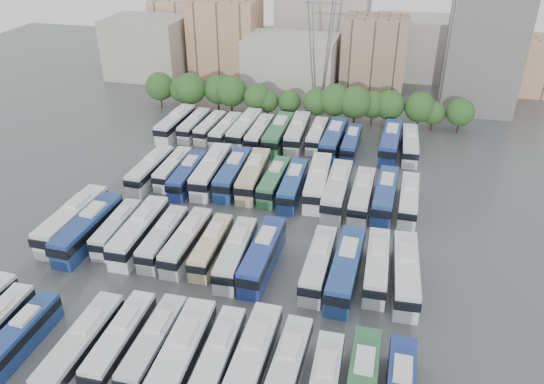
% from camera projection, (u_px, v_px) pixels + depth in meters
% --- Properties ---
extents(ground, '(220.00, 220.00, 0.00)m').
position_uv_depth(ground, '(240.00, 233.00, 70.59)').
color(ground, '#424447').
rests_on(ground, ground).
extents(tree_line, '(65.60, 7.72, 8.08)m').
position_uv_depth(tree_line, '(293.00, 98.00, 104.37)').
color(tree_line, black).
rests_on(tree_line, ground).
extents(city_buildings, '(102.00, 35.00, 20.00)m').
position_uv_depth(city_buildings, '(295.00, 43.00, 129.11)').
color(city_buildings, '#9E998E').
rests_on(city_buildings, ground).
extents(apartment_tower, '(14.00, 14.00, 26.00)m').
position_uv_depth(apartment_tower, '(484.00, 45.00, 106.20)').
color(apartment_tower, silver).
rests_on(apartment_tower, ground).
extents(electricity_pylon, '(9.00, 6.91, 33.83)m').
position_uv_depth(electricity_pylon, '(322.00, 16.00, 103.34)').
color(electricity_pylon, slate).
rests_on(electricity_pylon, ground).
extents(bus_r0_s2, '(2.56, 10.87, 3.40)m').
position_uv_depth(bus_r0_s2, '(20.00, 337.00, 51.70)').
color(bus_r0_s2, navy).
rests_on(bus_r0_s2, ground).
extents(bus_r0_s4, '(2.81, 12.31, 3.85)m').
position_uv_depth(bus_r0_s4, '(82.00, 346.00, 50.37)').
color(bus_r0_s4, silver).
rests_on(bus_r0_s4, ground).
extents(bus_r0_s5, '(2.62, 11.46, 3.59)m').
position_uv_depth(bus_r0_s5, '(121.00, 340.00, 51.19)').
color(bus_r0_s5, white).
rests_on(bus_r0_s5, ground).
extents(bus_r0_s6, '(2.52, 11.44, 3.59)m').
position_uv_depth(bus_r0_s6, '(154.00, 344.00, 50.74)').
color(bus_r0_s6, silver).
rests_on(bus_r0_s6, ground).
extents(bus_r0_s7, '(3.34, 13.62, 4.25)m').
position_uv_depth(bus_r0_s7, '(180.00, 361.00, 48.52)').
color(bus_r0_s7, white).
rests_on(bus_r0_s7, ground).
extents(bus_r0_s8, '(2.75, 11.47, 3.58)m').
position_uv_depth(bus_r0_s8, '(218.00, 359.00, 49.15)').
color(bus_r0_s8, white).
rests_on(bus_r0_s8, ground).
extents(bus_r0_s9, '(2.91, 12.98, 4.07)m').
position_uv_depth(bus_r0_s9, '(252.00, 363.00, 48.38)').
color(bus_r0_s9, silver).
rests_on(bus_r0_s9, ground).
extents(bus_r0_s10, '(2.86, 11.82, 3.69)m').
position_uv_depth(bus_r0_s10, '(287.00, 372.00, 47.74)').
color(bus_r0_s10, silver).
rests_on(bus_r0_s10, ground).
extents(bus_r1_s0, '(3.23, 13.55, 4.23)m').
position_uv_depth(bus_r1_s0, '(73.00, 220.00, 69.59)').
color(bus_r1_s0, silver).
rests_on(bus_r1_s0, ground).
extents(bus_r1_s1, '(3.19, 13.30, 4.15)m').
position_uv_depth(bus_r1_s1, '(89.00, 228.00, 67.86)').
color(bus_r1_s1, navy).
rests_on(bus_r1_s1, ground).
extents(bus_r1_s2, '(2.72, 10.93, 3.41)m').
position_uv_depth(bus_r1_s2, '(117.00, 228.00, 68.59)').
color(bus_r1_s2, silver).
rests_on(bus_r1_s2, ground).
extents(bus_r1_s3, '(2.99, 12.93, 4.05)m').
position_uv_depth(bus_r1_s3, '(140.00, 231.00, 67.36)').
color(bus_r1_s3, silver).
rests_on(bus_r1_s3, ground).
extents(bus_r1_s4, '(2.69, 11.48, 3.59)m').
position_uv_depth(bus_r1_s4, '(163.00, 238.00, 66.47)').
color(bus_r1_s4, silver).
rests_on(bus_r1_s4, ground).
extents(bus_r1_s5, '(2.78, 11.83, 3.70)m').
position_uv_depth(bus_r1_s5, '(187.00, 241.00, 65.74)').
color(bus_r1_s5, silver).
rests_on(bus_r1_s5, ground).
extents(bus_r1_s6, '(2.59, 11.10, 3.47)m').
position_uv_depth(bus_r1_s6, '(212.00, 246.00, 65.02)').
color(bus_r1_s6, beige).
rests_on(bus_r1_s6, ground).
extents(bus_r1_s7, '(3.12, 12.09, 3.76)m').
position_uv_depth(bus_r1_s7, '(236.00, 253.00, 63.45)').
color(bus_r1_s7, silver).
rests_on(bus_r1_s7, ground).
extents(bus_r1_s8, '(2.97, 12.78, 4.00)m').
position_uv_depth(bus_r1_s8, '(263.00, 255.00, 63.00)').
color(bus_r1_s8, navy).
rests_on(bus_r1_s8, ground).
extents(bus_r1_s10, '(2.73, 12.05, 3.77)m').
position_uv_depth(bus_r1_s10, '(319.00, 264.00, 61.66)').
color(bus_r1_s10, silver).
rests_on(bus_r1_s10, ground).
extents(bus_r1_s11, '(3.28, 13.30, 4.15)m').
position_uv_depth(bus_r1_s11, '(346.00, 268.00, 60.57)').
color(bus_r1_s11, navy).
rests_on(bus_r1_s11, ground).
extents(bus_r1_s12, '(2.83, 11.84, 3.70)m').
position_uv_depth(bus_r1_s12, '(377.00, 265.00, 61.40)').
color(bus_r1_s12, silver).
rests_on(bus_r1_s12, ground).
extents(bus_r1_s13, '(3.38, 12.82, 3.98)m').
position_uv_depth(bus_r1_s13, '(405.00, 273.00, 59.97)').
color(bus_r1_s13, silver).
rests_on(bus_r1_s13, ground).
extents(bus_r2_s1, '(2.87, 12.18, 3.81)m').
position_uv_depth(bus_r2_s1, '(151.00, 169.00, 82.81)').
color(bus_r2_s1, silver).
rests_on(bus_r2_s1, ground).
extents(bus_r2_s2, '(2.47, 10.93, 3.42)m').
position_uv_depth(bus_r2_s2, '(173.00, 168.00, 83.57)').
color(bus_r2_s2, white).
rests_on(bus_r2_s2, ground).
extents(bus_r2_s3, '(2.93, 11.93, 3.72)m').
position_uv_depth(bus_r2_s3, '(188.00, 174.00, 81.39)').
color(bus_r2_s3, navy).
rests_on(bus_r2_s3, ground).
extents(bus_r2_s4, '(3.58, 13.73, 4.27)m').
position_uv_depth(bus_r2_s4, '(211.00, 170.00, 81.95)').
color(bus_r2_s4, silver).
rests_on(bus_r2_s4, ground).
extents(bus_r2_s5, '(3.13, 12.98, 4.05)m').
position_uv_depth(bus_r2_s5, '(233.00, 173.00, 81.38)').
color(bus_r2_s5, navy).
rests_on(bus_r2_s5, ground).
extents(bus_r2_s6, '(3.52, 13.23, 4.11)m').
position_uv_depth(bus_r2_s6, '(254.00, 175.00, 80.82)').
color(bus_r2_s6, tan).
rests_on(bus_r2_s6, ground).
extents(bus_r2_s7, '(2.73, 11.69, 3.66)m').
position_uv_depth(bus_r2_s7, '(274.00, 181.00, 79.66)').
color(bus_r2_s7, '#2F6F44').
rests_on(bus_r2_s7, ground).
extents(bus_r2_s8, '(2.94, 12.29, 3.84)m').
position_uv_depth(bus_r2_s8, '(293.00, 185.00, 78.38)').
color(bus_r2_s8, navy).
rests_on(bus_r2_s8, ground).
extents(bus_r2_s9, '(3.64, 13.67, 4.25)m').
position_uv_depth(bus_r2_s9, '(318.00, 181.00, 78.82)').
color(bus_r2_s9, silver).
rests_on(bus_r2_s9, ground).
extents(bus_r2_s10, '(3.01, 13.64, 4.28)m').
position_uv_depth(bus_r2_s10, '(337.00, 190.00, 76.58)').
color(bus_r2_s10, silver).
rests_on(bus_r2_s10, ground).
extents(bus_r2_s11, '(2.95, 12.46, 3.89)m').
position_uv_depth(bus_r2_s11, '(362.00, 195.00, 75.59)').
color(bus_r2_s11, silver).
rests_on(bus_r2_s11, ground).
extents(bus_r2_s12, '(3.26, 12.85, 4.00)m').
position_uv_depth(bus_r2_s12, '(385.00, 195.00, 75.61)').
color(bus_r2_s12, navy).
rests_on(bus_r2_s12, ground).
extents(bus_r2_s13, '(2.78, 11.68, 3.65)m').
position_uv_depth(bus_r2_s13, '(409.00, 199.00, 74.90)').
color(bus_r2_s13, silver).
rests_on(bus_r2_s13, ground).
extents(bus_r3_s0, '(3.14, 12.86, 4.01)m').
position_uv_depth(bus_r3_s0, '(175.00, 123.00, 99.18)').
color(bus_r3_s0, silver).
rests_on(bus_r3_s0, ground).
extents(bus_r3_s1, '(2.60, 11.35, 3.55)m').
position_uv_depth(bus_r3_s1, '(194.00, 125.00, 99.15)').
color(bus_r3_s1, silver).
rests_on(bus_r3_s1, ground).
extents(bus_r3_s2, '(2.89, 10.99, 3.42)m').
position_uv_depth(bus_r3_s2, '(210.00, 127.00, 98.37)').
color(bus_r3_s2, silver).
rests_on(bus_r3_s2, ground).
extents(bus_r3_s3, '(2.96, 11.60, 3.61)m').
position_uv_depth(bus_r3_s3, '(226.00, 130.00, 96.90)').
color(bus_r3_s3, silver).
rests_on(bus_r3_s3, ground).
extents(bus_r3_s4, '(3.27, 13.39, 4.18)m').
position_uv_depth(bus_r3_s4, '(245.00, 129.00, 96.67)').
color(bus_r3_s4, silver).
rests_on(bus_r3_s4, ground).
extents(bus_r3_s5, '(2.65, 12.05, 3.78)m').
position_uv_depth(bus_r3_s5, '(260.00, 133.00, 95.41)').
color(bus_r3_s5, silver).
rests_on(bus_r3_s5, ground).
extents(bus_r3_s6, '(2.99, 13.64, 4.28)m').
position_uv_depth(bus_r3_s6, '(278.00, 134.00, 94.60)').
color(bus_r3_s6, '#2C683D').
rests_on(bus_r3_s6, ground).
extents(bus_r3_s7, '(3.32, 13.27, 4.14)m').
position_uv_depth(bus_r3_s7, '(297.00, 132.00, 95.25)').
color(bus_r3_s7, silver).
rests_on(bus_r3_s7, ground).
extents(bus_r3_s8, '(2.50, 11.27, 3.53)m').
position_uv_depth(bus_r3_s8, '(317.00, 135.00, 94.97)').
color(bus_r3_s8, silver).
rests_on(bus_r3_s8, ground).
extents(bus_r3_s9, '(3.38, 13.48, 4.20)m').
position_uv_depth(bus_r3_s9, '(333.00, 139.00, 92.48)').
color(bus_r3_s9, navy).
rests_on(bus_r3_s9, ground).
extents(bus_r3_s10, '(2.69, 11.49, 3.59)m').
position_uv_depth(bus_r3_s10, '(351.00, 143.00, 91.95)').
color(bus_r3_s10, navy).
rests_on(bus_r3_s10, ground).
extents(bus_r3_s12, '(3.49, 13.63, 4.24)m').
position_uv_depth(bus_r3_s12, '(390.00, 142.00, 91.49)').
color(bus_r3_s12, navy).
rests_on(bus_r3_s12, ground).
extents(bus_r3_s13, '(3.04, 12.23, 3.81)m').
position_uv_depth(bus_r3_s13, '(410.00, 145.00, 90.98)').
color(bus_r3_s13, silver).
rests_on(bus_r3_s13, ground).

